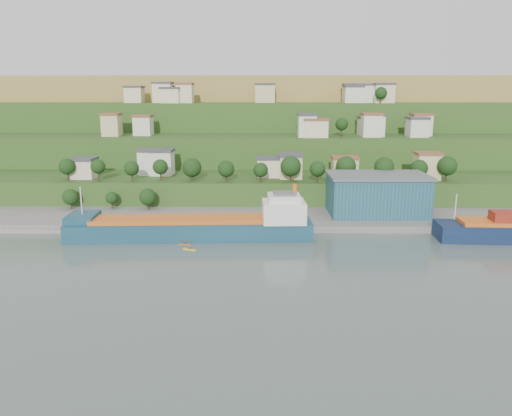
{
  "coord_description": "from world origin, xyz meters",
  "views": [
    {
      "loc": [
        4.16,
        -124.45,
        39.84
      ],
      "look_at": [
        1.76,
        15.0,
        7.44
      ],
      "focal_mm": 35.0,
      "sensor_mm": 36.0,
      "label": 1
    }
  ],
  "objects_px": {
    "warehouse": "(377,194)",
    "kayak_orange": "(185,244)",
    "cargo_ship_near": "(198,228)",
    "caravan": "(83,218)"
  },
  "relations": [
    {
      "from": "warehouse",
      "to": "caravan",
      "type": "xyz_separation_m",
      "value": [
        -91.14,
        -9.3,
        -5.96
      ]
    },
    {
      "from": "cargo_ship_near",
      "to": "kayak_orange",
      "type": "distance_m",
      "value": 7.31
    },
    {
      "from": "warehouse",
      "to": "caravan",
      "type": "relative_size",
      "value": 5.73
    },
    {
      "from": "warehouse",
      "to": "kayak_orange",
      "type": "relative_size",
      "value": 9.85
    },
    {
      "from": "caravan",
      "to": "kayak_orange",
      "type": "distance_m",
      "value": 38.77
    },
    {
      "from": "kayak_orange",
      "to": "warehouse",
      "type": "bearing_deg",
      "value": 28.18
    },
    {
      "from": "cargo_ship_near",
      "to": "caravan",
      "type": "relative_size",
      "value": 12.5
    },
    {
      "from": "caravan",
      "to": "cargo_ship_near",
      "type": "bearing_deg",
      "value": -0.13
    },
    {
      "from": "cargo_ship_near",
      "to": "kayak_orange",
      "type": "relative_size",
      "value": 21.48
    },
    {
      "from": "cargo_ship_near",
      "to": "caravan",
      "type": "distance_m",
      "value": 38.87
    }
  ]
}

